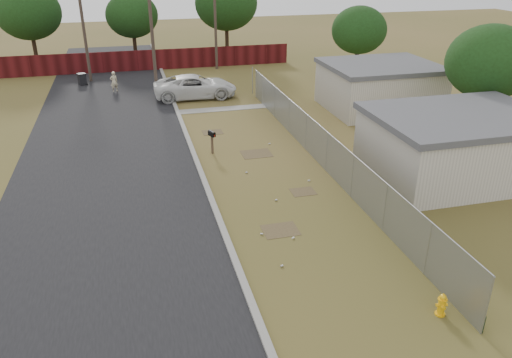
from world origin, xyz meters
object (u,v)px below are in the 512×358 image
object	(u,v)px
pickup_truck	(195,86)
trash_bin	(82,79)
fire_hydrant	(442,305)
mailbox	(212,136)
pedestrian	(114,82)

from	to	relation	value
pickup_truck	trash_bin	bearing A→B (deg)	55.80
fire_hydrant	mailbox	size ratio (longest dim) A/B	0.61
trash_bin	fire_hydrant	bearing A→B (deg)	-69.31
fire_hydrant	trash_bin	size ratio (longest dim) A/B	0.82
mailbox	trash_bin	size ratio (longest dim) A/B	1.35
mailbox	trash_bin	bearing A→B (deg)	113.85
mailbox	pedestrian	size ratio (longest dim) A/B	0.82
fire_hydrant	pickup_truck	bearing A→B (deg)	98.15
pickup_truck	pedestrian	world-z (taller)	pickup_truck
mailbox	pickup_truck	bearing A→B (deg)	86.34
mailbox	pickup_truck	world-z (taller)	pickup_truck
pickup_truck	trash_bin	size ratio (longest dim) A/B	6.36
pickup_truck	mailbox	bearing A→B (deg)	177.89
fire_hydrant	pickup_truck	xyz separation A→B (m)	(-3.70, 25.85, 0.47)
pedestrian	pickup_truck	bearing A→B (deg)	132.47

